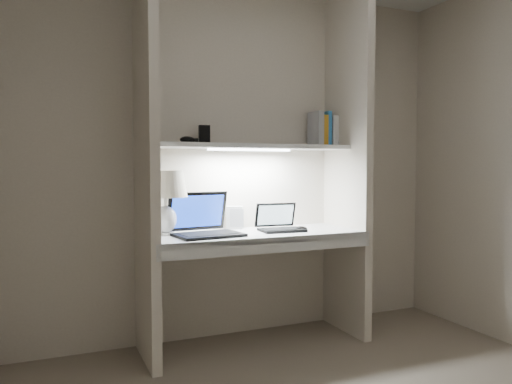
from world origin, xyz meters
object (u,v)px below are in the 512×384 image
laptop_main (204,226)px  book_row (327,130)px  table_lamp (166,192)px  laptop_netbook (280,224)px  speaker (235,217)px

laptop_main → book_row: book_row is taller
table_lamp → book_row: size_ratio=1.64×
table_lamp → laptop_main: (0.23, -0.09, -0.22)m
laptop_netbook → book_row: bearing=21.8°
laptop_netbook → book_row: book_row is taller
table_lamp → speaker: table_lamp is taller
laptop_netbook → speaker: 0.33m
table_lamp → speaker: (0.53, 0.14, -0.20)m
speaker → book_row: book_row is taller
laptop_netbook → speaker: laptop_netbook is taller
table_lamp → speaker: bearing=14.6°
book_row → table_lamp: bearing=-176.8°
laptop_main → laptop_netbook: 0.55m
table_lamp → laptop_netbook: (0.78, -0.08, -0.24)m
speaker → laptop_netbook: bearing=-18.3°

